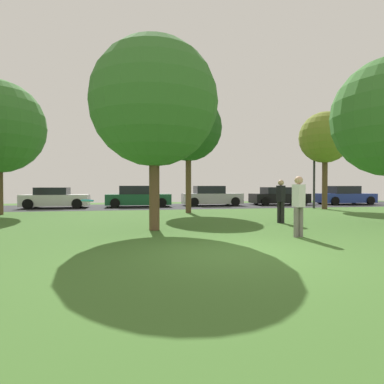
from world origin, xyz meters
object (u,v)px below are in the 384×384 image
(person_bystander, at_px, (299,203))
(parked_car_silver, at_px, (211,197))
(maple_tree_near, at_px, (154,103))
(parked_car_white, at_px, (55,198))
(frisbee_disc, at_px, (87,201))
(parked_car_blue, at_px, (344,196))
(parked_car_black, at_px, (279,197))
(oak_tree_center, at_px, (325,138))
(street_lamp_post, at_px, (314,174))
(maple_tree_far, at_px, (188,128))
(person_thrower, at_px, (281,199))
(parked_car_green, at_px, (138,197))

(person_bystander, bearing_deg, parked_car_silver, -14.64)
(maple_tree_near, bearing_deg, parked_car_white, 115.43)
(frisbee_disc, distance_m, parked_car_blue, 23.30)
(parked_car_white, xyz_separation_m, parked_car_black, (16.16, 0.54, -0.00))
(person_bystander, relative_size, parked_car_blue, 0.40)
(frisbee_disc, bearing_deg, person_bystander, 10.44)
(oak_tree_center, xyz_separation_m, street_lamp_post, (-0.34, 0.64, -2.24))
(frisbee_disc, xyz_separation_m, parked_car_white, (-3.92, 15.12, -0.51))
(maple_tree_far, height_order, parked_car_black, maple_tree_far)
(frisbee_disc, relative_size, parked_car_black, 0.07)
(parked_car_white, relative_size, parked_car_blue, 0.95)
(maple_tree_far, distance_m, person_thrower, 7.10)
(parked_car_silver, bearing_deg, person_bystander, -94.67)
(person_bystander, relative_size, parked_car_silver, 0.40)
(parked_car_white, distance_m, street_lamp_post, 17.06)
(oak_tree_center, bearing_deg, person_thrower, -133.63)
(person_thrower, bearing_deg, oak_tree_center, -166.35)
(maple_tree_near, xyz_separation_m, parked_car_green, (-0.26, 12.09, -3.52))
(person_bystander, relative_size, parked_car_black, 0.40)
(maple_tree_near, relative_size, maple_tree_far, 0.98)
(person_thrower, distance_m, street_lamp_post, 9.43)
(parked_car_silver, bearing_deg, person_thrower, -90.47)
(maple_tree_near, height_order, parked_car_white, maple_tree_near)
(parked_car_white, bearing_deg, person_bystander, -55.79)
(street_lamp_post, bearing_deg, parked_car_blue, 36.74)
(maple_tree_far, relative_size, parked_car_green, 1.45)
(frisbee_disc, height_order, parked_car_green, parked_car_green)
(oak_tree_center, height_order, person_thrower, oak_tree_center)
(maple_tree_near, distance_m, oak_tree_center, 13.65)
(parked_car_white, relative_size, parked_car_green, 0.94)
(maple_tree_far, relative_size, person_bystander, 3.71)
(parked_car_green, bearing_deg, parked_car_black, 1.62)
(street_lamp_post, bearing_deg, parked_car_silver, 144.76)
(parked_car_white, xyz_separation_m, parked_car_green, (5.38, 0.24, 0.04))
(parked_car_white, bearing_deg, parked_car_green, 2.55)
(person_thrower, height_order, parked_car_silver, person_thrower)
(maple_tree_far, distance_m, parked_car_green, 7.31)
(oak_tree_center, height_order, parked_car_silver, oak_tree_center)
(oak_tree_center, height_order, frisbee_disc, oak_tree_center)
(oak_tree_center, distance_m, parked_car_black, 6.17)
(parked_car_white, relative_size, parked_car_silver, 0.96)
(oak_tree_center, xyz_separation_m, parked_car_black, (-0.78, 4.76, -3.86))
(parked_car_green, bearing_deg, maple_tree_near, -88.77)
(parked_car_silver, height_order, parked_car_black, parked_car_silver)
(oak_tree_center, relative_size, parked_car_black, 1.40)
(maple_tree_near, relative_size, parked_car_green, 1.42)
(parked_car_green, bearing_deg, parked_car_blue, -0.43)
(frisbee_disc, bearing_deg, parked_car_white, 104.55)
(maple_tree_near, bearing_deg, parked_car_silver, 67.52)
(oak_tree_center, distance_m, parked_car_silver, 8.68)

